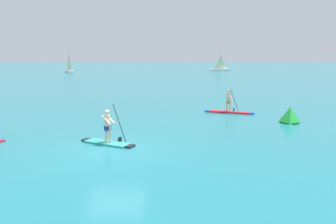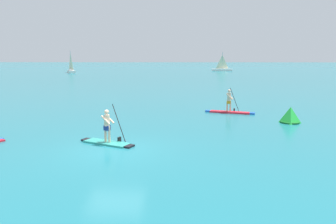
# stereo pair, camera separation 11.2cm
# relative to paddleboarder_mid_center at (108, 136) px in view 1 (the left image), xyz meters

# --- Properties ---
(ground) EXTENTS (440.00, 440.00, 0.00)m
(ground) POSITION_rel_paddleboarder_mid_center_xyz_m (0.53, -1.01, -0.37)
(ground) COLOR #1E727F
(paddleboarder_mid_center) EXTENTS (2.74, 1.62, 1.88)m
(paddleboarder_mid_center) POSITION_rel_paddleboarder_mid_center_xyz_m (0.00, 0.00, 0.00)
(paddleboarder_mid_center) COLOR teal
(paddleboarder_mid_center) RESTS_ON ground
(paddleboarder_far_right) EXTENTS (3.48, 1.38, 1.81)m
(paddleboarder_far_right) POSITION_rel_paddleboarder_mid_center_xyz_m (6.95, 8.59, -0.03)
(paddleboarder_far_right) COLOR red
(paddleboarder_far_right) RESTS_ON ground
(race_marker_buoy) EXTENTS (1.17, 1.17, 0.99)m
(race_marker_buoy) POSITION_rel_paddleboarder_mid_center_xyz_m (10.13, 5.21, 0.05)
(race_marker_buoy) COLOR green
(race_marker_buoy) RESTS_ON ground
(sailboat_left_horizon) EXTENTS (3.76, 5.81, 5.63)m
(sailboat_left_horizon) POSITION_rel_paddleboarder_mid_center_xyz_m (-23.93, 65.72, 0.36)
(sailboat_left_horizon) COLOR white
(sailboat_left_horizon) RESTS_ON ground
(sailboat_right_horizon) EXTENTS (5.85, 1.96, 5.22)m
(sailboat_right_horizon) POSITION_rel_paddleboarder_mid_center_xyz_m (15.20, 77.94, 0.31)
(sailboat_right_horizon) COLOR white
(sailboat_right_horizon) RESTS_ON ground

